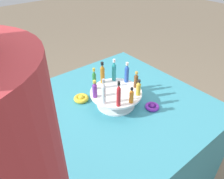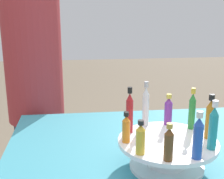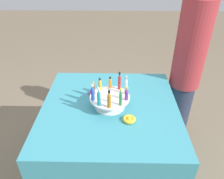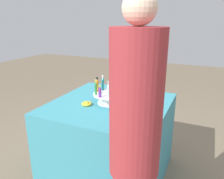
% 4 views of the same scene
% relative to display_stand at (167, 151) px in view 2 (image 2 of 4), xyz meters
% --- Properties ---
extents(display_stand, '(0.29, 0.29, 0.09)m').
position_rel_display_stand_xyz_m(display_stand, '(0.00, 0.00, 0.00)').
color(display_stand, white).
rests_on(display_stand, party_table).
extents(bottle_orange, '(0.02, 0.02, 0.09)m').
position_rel_display_stand_xyz_m(bottle_orange, '(0.00, -0.12, 0.08)').
color(bottle_orange, orange).
rests_on(bottle_orange, display_stand).
extents(bottle_gold, '(0.02, 0.02, 0.09)m').
position_rel_display_stand_xyz_m(bottle_gold, '(0.08, -0.10, 0.08)').
color(bottle_gold, gold).
rests_on(bottle_gold, display_stand).
extents(bottle_brown, '(0.02, 0.02, 0.10)m').
position_rel_display_stand_xyz_m(bottle_brown, '(0.12, -0.03, 0.08)').
color(bottle_brown, brown).
rests_on(bottle_brown, display_stand).
extents(bottle_blue, '(0.03, 0.03, 0.13)m').
position_rel_display_stand_xyz_m(bottle_blue, '(0.12, 0.04, 0.09)').
color(bottle_blue, '#234CAD').
rests_on(bottle_blue, display_stand).
extents(bottle_teal, '(0.02, 0.02, 0.14)m').
position_rel_display_stand_xyz_m(bottle_teal, '(0.07, 0.10, 0.10)').
color(bottle_teal, teal).
rests_on(bottle_teal, display_stand).
extents(bottle_amber, '(0.03, 0.03, 0.13)m').
position_rel_display_stand_xyz_m(bottle_amber, '(-0.00, 0.12, 0.10)').
color(bottle_amber, '#AD6B19').
rests_on(bottle_amber, display_stand).
extents(bottle_green, '(0.02, 0.02, 0.13)m').
position_rel_display_stand_xyz_m(bottle_green, '(-0.08, 0.10, 0.10)').
color(bottle_green, '#288438').
rests_on(bottle_green, display_stand).
extents(bottle_purple, '(0.03, 0.03, 0.10)m').
position_rel_display_stand_xyz_m(bottle_purple, '(-0.12, 0.03, 0.08)').
color(bottle_purple, '#702D93').
rests_on(bottle_purple, display_stand).
extents(bottle_clear, '(0.02, 0.02, 0.15)m').
position_rel_display_stand_xyz_m(bottle_clear, '(-0.12, -0.04, 0.10)').
color(bottle_clear, silver).
rests_on(bottle_clear, display_stand).
extents(bottle_red, '(0.02, 0.02, 0.14)m').
position_rel_display_stand_xyz_m(bottle_red, '(-0.07, -0.10, 0.10)').
color(bottle_red, '#B21E23').
rests_on(bottle_red, display_stand).
extents(ribbon_bow_gold, '(0.09, 0.09, 0.04)m').
position_rel_display_stand_xyz_m(ribbon_bow_gold, '(-0.13, 0.16, -0.04)').
color(ribbon_bow_gold, gold).
rests_on(ribbon_bow_gold, party_table).
extents(person_figure, '(0.27, 0.27, 1.57)m').
position_rel_display_stand_xyz_m(person_figure, '(-0.67, -0.46, 0.00)').
color(person_figure, '#282D42').
rests_on(person_figure, ground_plane).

